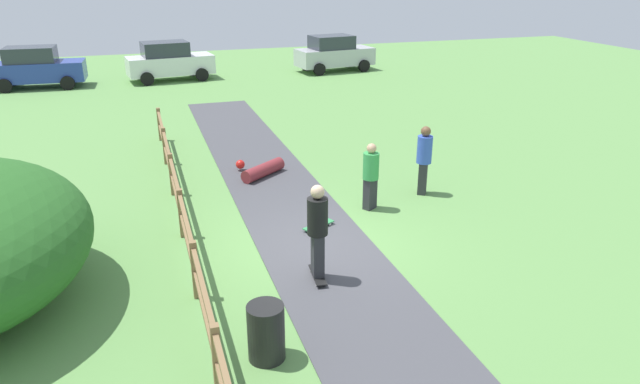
{
  "coord_description": "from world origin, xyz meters",
  "views": [
    {
      "loc": [
        -3.24,
        -10.36,
        5.53
      ],
      "look_at": [
        0.26,
        0.47,
        1.0
      ],
      "focal_mm": 32.29,
      "sensor_mm": 36.0,
      "label": 1
    }
  ],
  "objects_px": {
    "skater_fallen": "(261,170)",
    "bystander_green": "(371,174)",
    "parked_car_white": "(169,61)",
    "parked_car_blue": "(36,67)",
    "bystander_blue": "(424,157)",
    "trash_bin": "(266,332)",
    "skateboard_loose": "(319,225)",
    "skater_riding": "(318,228)",
    "parked_car_silver": "(334,53)"
  },
  "relations": [
    {
      "from": "skater_fallen",
      "to": "bystander_green",
      "type": "distance_m",
      "value": 3.69
    },
    {
      "from": "parked_car_white",
      "to": "parked_car_blue",
      "type": "height_order",
      "value": "same"
    },
    {
      "from": "bystander_blue",
      "to": "parked_car_white",
      "type": "relative_size",
      "value": 0.41
    },
    {
      "from": "bystander_blue",
      "to": "parked_car_blue",
      "type": "height_order",
      "value": "parked_car_blue"
    },
    {
      "from": "trash_bin",
      "to": "skater_fallen",
      "type": "relative_size",
      "value": 0.65
    },
    {
      "from": "bystander_blue",
      "to": "skateboard_loose",
      "type": "bearing_deg",
      "value": -159.09
    },
    {
      "from": "skater_riding",
      "to": "bystander_blue",
      "type": "relative_size",
      "value": 1.05
    },
    {
      "from": "bystander_blue",
      "to": "parked_car_blue",
      "type": "distance_m",
      "value": 21.06
    },
    {
      "from": "skater_fallen",
      "to": "bystander_blue",
      "type": "height_order",
      "value": "bystander_blue"
    },
    {
      "from": "skateboard_loose",
      "to": "parked_car_silver",
      "type": "xyz_separation_m",
      "value": [
        7.01,
        19.11,
        0.87
      ]
    },
    {
      "from": "skateboard_loose",
      "to": "parked_car_blue",
      "type": "distance_m",
      "value": 20.71
    },
    {
      "from": "skater_fallen",
      "to": "parked_car_silver",
      "type": "bearing_deg",
      "value": 64.03
    },
    {
      "from": "bystander_blue",
      "to": "parked_car_silver",
      "type": "bearing_deg",
      "value": 77.95
    },
    {
      "from": "skateboard_loose",
      "to": "parked_car_blue",
      "type": "xyz_separation_m",
      "value": [
        -7.91,
        19.12,
        0.87
      ]
    },
    {
      "from": "parked_car_silver",
      "to": "parked_car_blue",
      "type": "height_order",
      "value": "same"
    },
    {
      "from": "skateboard_loose",
      "to": "bystander_blue",
      "type": "height_order",
      "value": "bystander_blue"
    },
    {
      "from": "skateboard_loose",
      "to": "bystander_blue",
      "type": "bearing_deg",
      "value": 20.91
    },
    {
      "from": "parked_car_white",
      "to": "parked_car_silver",
      "type": "bearing_deg",
      "value": -0.0
    },
    {
      "from": "trash_bin",
      "to": "parked_car_blue",
      "type": "relative_size",
      "value": 0.21
    },
    {
      "from": "trash_bin",
      "to": "skater_riding",
      "type": "distance_m",
      "value": 2.51
    },
    {
      "from": "skateboard_loose",
      "to": "skater_fallen",
      "type": "bearing_deg",
      "value": 97.26
    },
    {
      "from": "skater_fallen",
      "to": "parked_car_silver",
      "type": "xyz_separation_m",
      "value": [
        7.49,
        15.37,
        0.76
      ]
    },
    {
      "from": "skater_riding",
      "to": "parked_car_blue",
      "type": "relative_size",
      "value": 0.44
    },
    {
      "from": "bystander_blue",
      "to": "skater_riding",
      "type": "bearing_deg",
      "value": -139.5
    },
    {
      "from": "skater_fallen",
      "to": "parked_car_white",
      "type": "relative_size",
      "value": 0.32
    },
    {
      "from": "skater_riding",
      "to": "skater_fallen",
      "type": "xyz_separation_m",
      "value": [
        0.22,
        5.84,
        -0.87
      ]
    },
    {
      "from": "skater_riding",
      "to": "bystander_green",
      "type": "bearing_deg",
      "value": 51.74
    },
    {
      "from": "skater_riding",
      "to": "skateboard_loose",
      "type": "distance_m",
      "value": 2.42
    },
    {
      "from": "parked_car_white",
      "to": "skateboard_loose",
      "type": "bearing_deg",
      "value": -84.68
    },
    {
      "from": "skateboard_loose",
      "to": "parked_car_blue",
      "type": "height_order",
      "value": "parked_car_blue"
    },
    {
      "from": "skater_riding",
      "to": "parked_car_blue",
      "type": "bearing_deg",
      "value": 108.79
    },
    {
      "from": "bystander_blue",
      "to": "trash_bin",
      "type": "bearing_deg",
      "value": -135.14
    },
    {
      "from": "skater_fallen",
      "to": "bystander_green",
      "type": "height_order",
      "value": "bystander_green"
    },
    {
      "from": "parked_car_white",
      "to": "skater_fallen",
      "type": "bearing_deg",
      "value": -85.16
    },
    {
      "from": "skater_fallen",
      "to": "trash_bin",
      "type": "bearing_deg",
      "value": -101.91
    },
    {
      "from": "trash_bin",
      "to": "bystander_green",
      "type": "height_order",
      "value": "bystander_green"
    },
    {
      "from": "skater_fallen",
      "to": "skateboard_loose",
      "type": "height_order",
      "value": "skater_fallen"
    },
    {
      "from": "parked_car_white",
      "to": "skater_riding",
      "type": "bearing_deg",
      "value": -87.07
    },
    {
      "from": "bystander_green",
      "to": "parked_car_white",
      "type": "relative_size",
      "value": 0.37
    },
    {
      "from": "trash_bin",
      "to": "bystander_blue",
      "type": "height_order",
      "value": "bystander_blue"
    },
    {
      "from": "skater_fallen",
      "to": "parked_car_blue",
      "type": "relative_size",
      "value": 0.33
    },
    {
      "from": "skater_riding",
      "to": "bystander_green",
      "type": "height_order",
      "value": "skater_riding"
    },
    {
      "from": "skater_riding",
      "to": "bystander_green",
      "type": "xyz_separation_m",
      "value": [
        2.22,
        2.82,
        -0.17
      ]
    },
    {
      "from": "skater_fallen",
      "to": "bystander_green",
      "type": "relative_size",
      "value": 0.85
    },
    {
      "from": "skateboard_loose",
      "to": "trash_bin",
      "type": "bearing_deg",
      "value": -117.55
    },
    {
      "from": "parked_car_white",
      "to": "bystander_blue",
      "type": "bearing_deg",
      "value": -74.48
    },
    {
      "from": "skater_fallen",
      "to": "parked_car_white",
      "type": "xyz_separation_m",
      "value": [
        -1.3,
        15.37,
        0.76
      ]
    },
    {
      "from": "bystander_blue",
      "to": "bystander_green",
      "type": "height_order",
      "value": "bystander_blue"
    },
    {
      "from": "parked_car_blue",
      "to": "bystander_blue",
      "type": "bearing_deg",
      "value": -58.2
    },
    {
      "from": "bystander_green",
      "to": "skater_fallen",
      "type": "bearing_deg",
      "value": 123.6
    }
  ]
}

